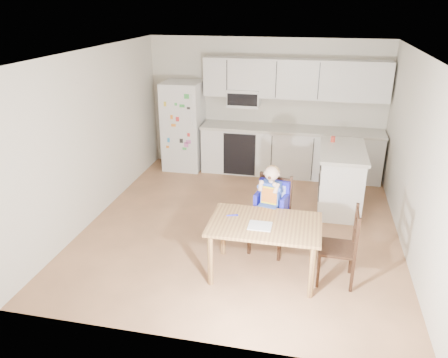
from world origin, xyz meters
TOP-DOWN VIEW (x-y plane):
  - room at (0.00, 0.48)m, footprint 4.52×5.01m
  - refrigerator at (-1.55, 2.15)m, footprint 0.72×0.70m
  - kitchen_run at (0.50, 2.24)m, footprint 3.37×0.62m
  - kitchen_island at (1.42, 0.93)m, footprint 0.70×1.33m
  - red_cup at (1.26, 1.27)m, footprint 0.07×0.07m
  - dining_table at (0.47, -1.21)m, footprint 1.31×0.84m
  - napkin at (0.43, -1.30)m, footprint 0.27×0.23m
  - toddler_spoon at (0.05, -1.11)m, footprint 0.12×0.06m
  - chair_booster at (0.48, -0.59)m, footprint 0.53×0.53m
  - chair_side at (1.42, -1.16)m, footprint 0.43×0.43m

SIDE VIEW (x-z plane):
  - kitchen_island at x=1.42m, z-range 0.00..0.99m
  - chair_side at x=1.42m, z-range 0.06..1.01m
  - dining_table at x=0.47m, z-range 0.26..0.96m
  - napkin at x=0.43m, z-range 0.70..0.71m
  - toddler_spoon at x=0.05m, z-range 0.70..0.72m
  - chair_booster at x=0.48m, z-range 0.12..1.33m
  - refrigerator at x=-1.55m, z-range 0.00..1.70m
  - kitchen_run at x=0.50m, z-range -0.20..1.95m
  - red_cup at x=1.26m, z-range 0.98..1.07m
  - room at x=0.00m, z-range -0.01..2.51m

